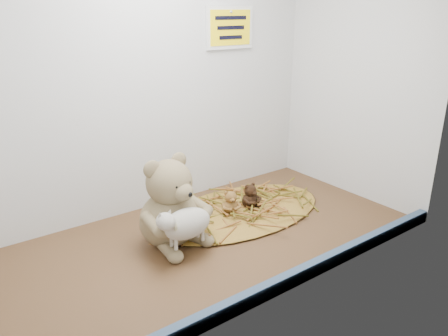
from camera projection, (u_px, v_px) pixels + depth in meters
alcove_shell at (185, 74)px, 112.72cm from camera, size 120.40×60.20×90.40cm
front_rail at (278, 285)px, 99.02cm from camera, size 119.28×2.20×3.60cm
straw_bed at (240, 211)px, 138.21cm from camera, size 58.72×34.09×1.14cm
main_teddy at (169, 201)px, 116.36cm from camera, size 23.76×24.65×25.00cm
toy_lamb at (187, 224)px, 110.62cm from camera, size 17.32×10.57×11.19cm
mini_teddy_tan at (231, 201)px, 134.68cm from camera, size 8.04×8.23×7.57cm
mini_teddy_brown at (250, 195)px, 138.68cm from camera, size 7.07×7.39×8.00cm
wall_sign at (230, 28)px, 141.44cm from camera, size 16.00×1.20×11.00cm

